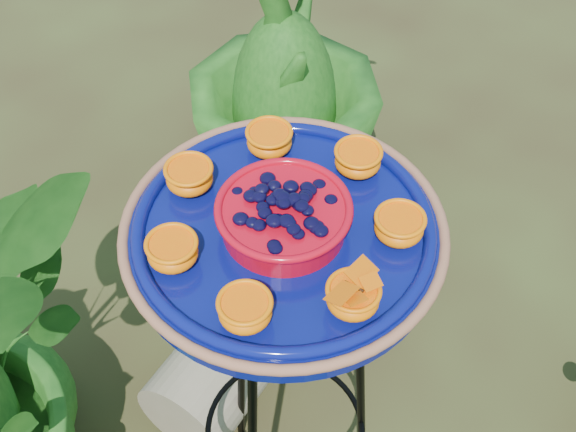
% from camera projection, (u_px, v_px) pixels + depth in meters
% --- Properties ---
extents(tripod_stand, '(0.39, 0.39, 0.88)m').
position_uv_depth(tripod_stand, '(285.00, 370.00, 1.42)').
color(tripod_stand, black).
rests_on(tripod_stand, ground).
extents(feeder_dish, '(0.55, 0.55, 0.11)m').
position_uv_depth(feeder_dish, '(284.00, 230.00, 1.13)').
color(feeder_dish, '#080E60').
rests_on(feeder_dish, tripod_stand).
extents(driftwood_log, '(0.70, 0.30, 0.23)m').
position_uv_depth(driftwood_log, '(259.00, 318.00, 2.00)').
color(driftwood_log, gray).
rests_on(driftwood_log, ground).
extents(shrub_back_right, '(0.74, 0.74, 0.97)m').
position_uv_depth(shrub_back_right, '(284.00, 59.00, 2.09)').
color(shrub_back_right, '#174813').
rests_on(shrub_back_right, ground).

